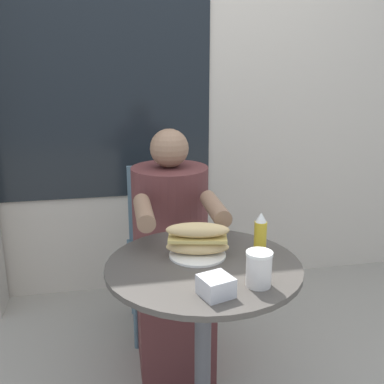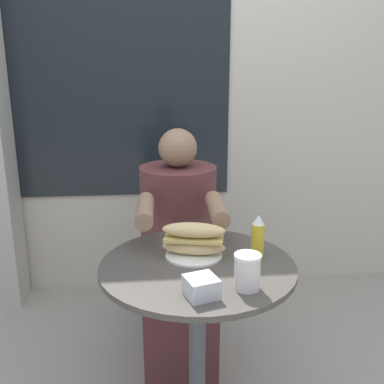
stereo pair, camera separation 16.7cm
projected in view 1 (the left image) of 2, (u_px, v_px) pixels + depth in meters
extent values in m
cube|color=beige|center=(153.00, 62.00, 2.61)|extent=(8.00, 0.08, 2.80)
cube|color=black|center=(92.00, 75.00, 2.52)|extent=(1.35, 0.01, 1.43)
cylinder|color=#47423D|center=(203.00, 266.00, 1.54)|extent=(0.67, 0.67, 0.02)
cylinder|color=#515156|center=(203.00, 355.00, 1.64)|extent=(0.06, 0.06, 0.69)
cube|color=slate|center=(164.00, 252.00, 2.35)|extent=(0.39, 0.39, 0.02)
cube|color=slate|center=(160.00, 203.00, 2.45)|extent=(0.35, 0.04, 0.42)
cylinder|color=slate|center=(201.00, 304.00, 2.28)|extent=(0.03, 0.03, 0.43)
cylinder|color=slate|center=(136.00, 310.00, 2.23)|extent=(0.03, 0.03, 0.43)
cylinder|color=slate|center=(190.00, 275.00, 2.60)|extent=(0.03, 0.03, 0.43)
cylinder|color=slate|center=(133.00, 279.00, 2.54)|extent=(0.03, 0.03, 0.43)
cube|color=brown|center=(173.00, 318.00, 2.14)|extent=(0.34, 0.44, 0.45)
cylinder|color=brown|center=(170.00, 220.00, 2.07)|extent=(0.35, 0.35, 0.50)
sphere|color=#8E6B51|center=(169.00, 148.00, 1.98)|extent=(0.17, 0.17, 0.17)
cylinder|color=#8E6B51|center=(215.00, 208.00, 1.76)|extent=(0.08, 0.28, 0.07)
cylinder|color=#8E6B51|center=(144.00, 212.00, 1.71)|extent=(0.08, 0.28, 0.07)
cylinder|color=white|center=(197.00, 255.00, 1.60)|extent=(0.20, 0.20, 0.01)
ellipsoid|color=#DBB77A|center=(198.00, 247.00, 1.59)|extent=(0.24, 0.12, 0.05)
cube|color=#D6BC66|center=(198.00, 238.00, 1.58)|extent=(0.22, 0.12, 0.01)
ellipsoid|color=#DBB77A|center=(198.00, 230.00, 1.57)|extent=(0.24, 0.12, 0.05)
cylinder|color=silver|center=(259.00, 270.00, 1.37)|extent=(0.08, 0.08, 0.10)
cylinder|color=white|center=(260.00, 253.00, 1.36)|extent=(0.08, 0.08, 0.01)
cube|color=silver|center=(216.00, 286.00, 1.32)|extent=(0.11, 0.11, 0.06)
cylinder|color=gold|center=(260.00, 238.00, 1.60)|extent=(0.05, 0.05, 0.12)
cone|color=white|center=(261.00, 217.00, 1.58)|extent=(0.04, 0.04, 0.03)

